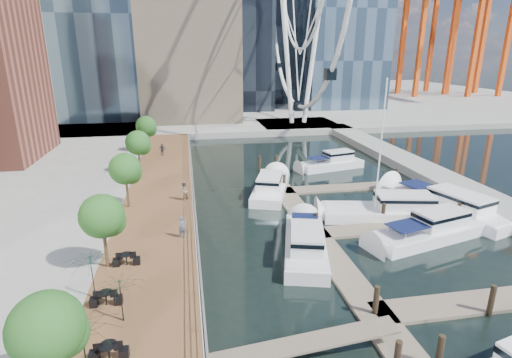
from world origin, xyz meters
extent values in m
plane|color=black|center=(0.00, 0.00, 0.00)|extent=(520.00, 520.00, 0.00)
cube|color=brown|center=(-9.00, 15.00, 0.50)|extent=(6.00, 60.00, 1.00)
cube|color=#595954|center=(-6.00, 15.00, 0.50)|extent=(0.25, 60.00, 1.00)
cube|color=gray|center=(0.00, 102.00, 0.50)|extent=(200.00, 114.00, 1.00)
cube|color=gray|center=(20.00, 20.00, 0.50)|extent=(4.00, 60.00, 1.00)
cube|color=gray|center=(14.00, 52.00, 0.50)|extent=(14.00, 12.00, 1.00)
cube|color=#6D6051|center=(3.00, 10.00, 0.10)|extent=(2.00, 32.00, 0.20)
cube|color=#6D6051|center=(9.00, -2.00, 0.10)|extent=(12.00, 2.00, 0.20)
cube|color=#6D6051|center=(9.00, 8.00, 0.10)|extent=(12.00, 2.00, 0.20)
cube|color=#6D6051|center=(9.00, 18.00, 0.10)|extent=(12.00, 2.00, 0.20)
cylinder|color=white|center=(11.50, 52.00, 14.00)|extent=(0.80, 0.80, 26.00)
cylinder|color=white|center=(16.50, 52.00, 14.00)|extent=(0.80, 0.80, 26.00)
sphere|color=#265B1E|center=(-11.40, -6.00, 4.30)|extent=(2.60, 2.60, 2.60)
cylinder|color=#3F2B1C|center=(-11.40, 4.00, 2.20)|extent=(0.20, 0.20, 2.40)
sphere|color=#265B1E|center=(-11.40, 4.00, 4.30)|extent=(2.60, 2.60, 2.60)
cylinder|color=#3F2B1C|center=(-11.40, 14.00, 2.20)|extent=(0.20, 0.20, 2.40)
sphere|color=#265B1E|center=(-11.40, 14.00, 4.30)|extent=(2.60, 2.60, 2.60)
cylinder|color=#3F2B1C|center=(-11.40, 24.00, 2.20)|extent=(0.20, 0.20, 2.40)
sphere|color=#265B1E|center=(-11.40, 24.00, 4.30)|extent=(2.60, 2.60, 2.60)
cylinder|color=#3F2B1C|center=(-11.40, 34.00, 2.20)|extent=(0.20, 0.20, 2.40)
sphere|color=#265B1E|center=(-11.40, 34.00, 4.30)|extent=(2.60, 2.60, 2.60)
imported|color=#4A5162|center=(-6.95, 7.32, 1.76)|extent=(0.64, 0.52, 1.52)
imported|color=#82685A|center=(-6.82, 14.78, 1.86)|extent=(1.02, 1.06, 1.73)
imported|color=#2F353B|center=(-9.39, 31.43, 1.76)|extent=(0.96, 0.69, 1.52)
imported|color=#0E350F|center=(-10.62, -5.00, 2.37)|extent=(3.97, 4.00, 2.74)
imported|color=#0F3822|center=(-9.77, -1.46, 2.14)|extent=(2.68, 2.72, 2.28)
imported|color=#0F3821|center=(-11.50, 0.77, 2.26)|extent=(3.33, 3.37, 2.52)
camera|label=1|loc=(-6.32, -18.57, 13.33)|focal=28.00mm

